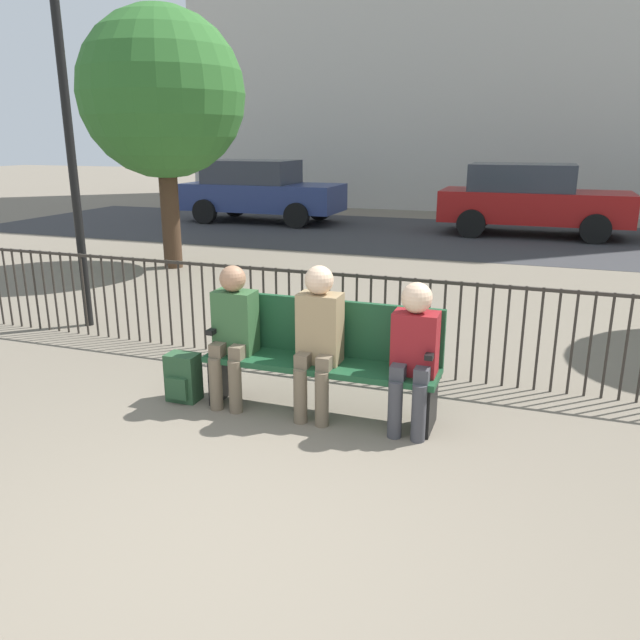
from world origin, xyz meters
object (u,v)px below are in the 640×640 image
seated_person_2 (414,348)px  tree_0 (162,95)px  backpack (183,378)px  lamp_post (65,95)px  parked_car_0 (530,199)px  park_bench (323,353)px  seated_person_0 (233,328)px  seated_person_1 (318,333)px  parked_car_2 (260,190)px

seated_person_2 → tree_0: 7.49m
backpack → lamp_post: 3.70m
parked_car_0 → tree_0: bearing=-133.5°
park_bench → seated_person_2: bearing=-9.7°
park_bench → lamp_post: 4.32m
lamp_post → parked_car_0: size_ratio=0.96×
seated_person_0 → parked_car_0: bearing=79.5°
backpack → lamp_post: size_ratio=0.10×
park_bench → seated_person_2: (0.77, -0.13, 0.17)m
seated_person_1 → parked_car_2: bearing=117.0°
seated_person_0 → seated_person_1: seated_person_1 is taller
park_bench → seated_person_0: 0.78m
backpack → lamp_post: lamp_post is taller
backpack → parked_car_0: (2.48, 11.04, 0.64)m
seated_person_0 → parked_car_2: (-4.86, 11.03, 0.17)m
seated_person_2 → lamp_post: 4.93m
park_bench → seated_person_1: (0.00, -0.13, 0.20)m
seated_person_2 → parked_car_2: 12.74m
seated_person_1 → tree_0: bearing=132.4°
seated_person_2 → lamp_post: bearing=160.8°
backpack → parked_car_2: size_ratio=0.10×
parked_car_0 → seated_person_1: bearing=-96.7°
backpack → parked_car_2: parked_car_2 is taller
seated_person_2 → lamp_post: lamp_post is taller
park_bench → backpack: size_ratio=4.60×
park_bench → parked_car_0: parked_car_0 is taller
backpack → parked_car_2: 11.99m
seated_person_1 → backpack: size_ratio=2.97×
backpack → lamp_post: bearing=145.3°
backpack → parked_car_0: size_ratio=0.10×
seated_person_0 → parked_car_2: parked_car_2 is taller
backpack → tree_0: size_ratio=0.10×
seated_person_1 → backpack: bearing=-175.0°
park_bench → seated_person_0: size_ratio=1.61×
seated_person_1 → tree_0: (-4.46, 4.89, 2.16)m
seated_person_1 → parked_car_0: parked_car_0 is taller
parked_car_0 → park_bench: bearing=-96.8°
tree_0 → parked_car_2: 6.56m
tree_0 → lamp_post: bearing=-74.2°
backpack → seated_person_1: bearing=5.0°
backpack → parked_car_0: parked_car_0 is taller
seated_person_0 → parked_car_2: bearing=113.8°
park_bench → parked_car_0: 10.89m
tree_0 → lamp_post: (0.96, -3.41, -0.22)m
seated_person_0 → lamp_post: 3.69m
lamp_post → parked_car_2: (-2.12, 9.54, -1.80)m
park_bench → tree_0: 6.94m
park_bench → backpack: park_bench is taller
seated_person_2 → backpack: size_ratio=2.79×
seated_person_2 → parked_car_0: parked_car_0 is taller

